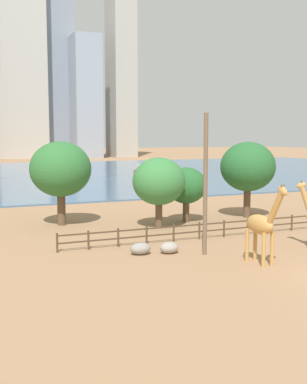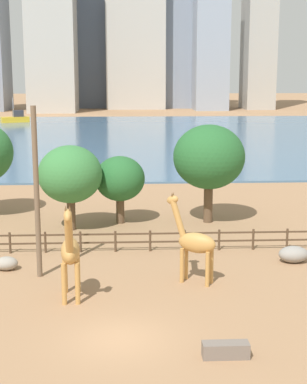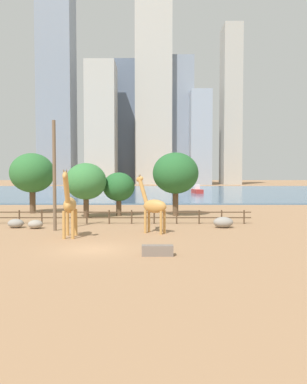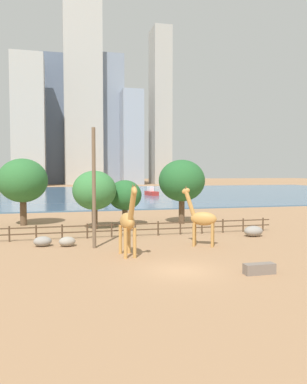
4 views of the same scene
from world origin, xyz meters
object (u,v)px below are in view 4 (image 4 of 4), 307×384
Objects in this scene: tree_center_broad at (125,195)px; boat_ferry at (151,192)px; boulder_by_pole at (67,241)px; giraffe_companion at (202,218)px; boulder_near_fence at (253,231)px; tree_right_tall at (23,181)px; feeding_trough at (259,269)px; utility_pole at (94,188)px; boulder_small at (43,241)px; giraffe_tall at (128,222)px; tree_left_large at (182,181)px; tree_left_small at (94,191)px; boat_sailboat at (8,187)px.

tree_center_broad reaches higher than boat_ferry.
boat_ferry is (20.46, 56.23, 0.54)m from boulder_by_pole.
boat_ferry is at bearing -70.62° from giraffe_companion.
boulder_near_fence is at bearing -13.27° from boat_ferry.
tree_right_tall reaches higher than boat_ferry.
feeding_trough is at bearing -45.87° from boulder_by_pole.
boulder_small is at bearing 157.44° from utility_pole.
utility_pole is at bearing -153.36° from giraffe_tall.
tree_left_large is 6.56m from tree_center_broad.
utility_pole reaches higher than tree_left_large.
tree_left_small is (-7.26, 10.80, 1.71)m from giraffe_companion.
giraffe_tall reaches higher than boulder_small.
tree_right_tall is (-14.74, 23.47, 4.50)m from feeding_trough.
tree_center_broad is 0.83× the size of tree_left_small.
boulder_near_fence is at bearing -30.32° from tree_left_small.
boulder_by_pole is 0.92× the size of boulder_small.
boat_ferry reaches higher than boulder_small.
boat_ferry is (24.81, 43.47, -3.89)m from tree_right_tall.
boulder_small reaches higher than feeding_trough.
feeding_trough is (12.24, -11.16, -0.09)m from boulder_small.
tree_center_broad is 3.83m from tree_left_small.
giraffe_tall is 0.82× the size of boat_sailboat.
boat_sailboat is at bearing -145.91° from boat_ferry.
tree_left_small is (-9.76, -1.61, -0.88)m from tree_left_large.
tree_center_broad is at bearing 26.45° from tree_left_small.
giraffe_tall is 3.98× the size of boulder_by_pole.
tree_left_large is 1.16× the size of boat_sailboat.
boat_ferry is (14.21, 46.20, -2.32)m from tree_center_broad.
tree_left_small reaches higher than boulder_small.
tree_right_tall is at bearing -17.05° from giraffe_companion.
tree_center_broad is (-6.38, 0.07, -1.53)m from tree_left_large.
feeding_trough is (-5.86, -11.23, -0.17)m from boulder_near_fence.
boat_sailboat is (-32.72, 95.26, 0.60)m from boulder_near_fence.
feeding_trough is (8.40, -9.56, -4.24)m from utility_pole.
boulder_small is at bearing -78.52° from tree_right_tall.
boulder_by_pole is 0.18× the size of tree_left_large.
tree_right_tall is at bearing 101.48° from boulder_small.
giraffe_companion is at bearing -18.93° from boat_ferry.
boat_ferry reaches higher than feeding_trough.
tree_left_small reaches higher than giraffe_companion.
giraffe_tall is 62.99m from boat_ferry.
tree_left_large reaches higher than feeding_trough.
boulder_by_pole is (-10.13, 2.45, -1.80)m from giraffe_companion.
boulder_by_pole is at bearing -141.74° from tree_left_large.
tree_left_small is 51.10m from boat_ferry.
boat_sailboat is at bearing 98.72° from boulder_small.
boulder_small is (-11.98, 2.90, -1.78)m from giraffe_companion.
tree_right_tall is 1.44× the size of boat_ferry.
boulder_by_pole is 97.19m from boat_sailboat.
tree_right_tall is at bearing 114.51° from utility_pole.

